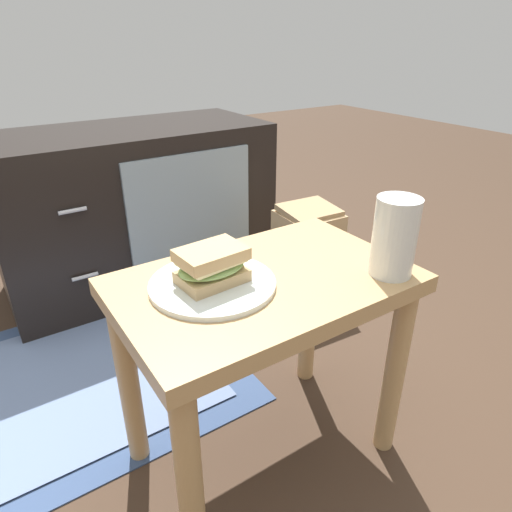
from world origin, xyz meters
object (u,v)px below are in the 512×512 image
(plate, at_px, (213,284))
(beer_glass, at_px, (394,238))
(sandwich_front, at_px, (212,266))
(paper_bag, at_px, (307,255))
(tv_cabinet, at_px, (137,208))

(plate, relative_size, beer_glass, 1.53)
(sandwich_front, xyz_separation_m, paper_bag, (0.61, 0.45, -0.33))
(sandwich_front, bearing_deg, paper_bag, 36.44)
(plate, xyz_separation_m, paper_bag, (0.61, 0.45, -0.29))
(beer_glass, distance_m, paper_bag, 0.76)
(plate, distance_m, beer_glass, 0.35)
(tv_cabinet, distance_m, beer_glass, 1.10)
(plate, relative_size, paper_bag, 0.65)
(plate, relative_size, sandwich_front, 1.74)
(beer_glass, xyz_separation_m, paper_bag, (0.30, 0.59, -0.36))
(tv_cabinet, relative_size, plate, 4.15)
(sandwich_front, distance_m, beer_glass, 0.34)
(tv_cabinet, height_order, beer_glass, beer_glass)
(tv_cabinet, bearing_deg, sandwich_front, -100.88)
(tv_cabinet, relative_size, paper_bag, 2.71)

